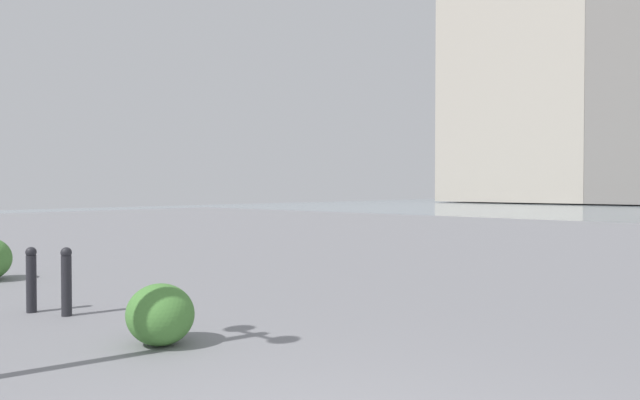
% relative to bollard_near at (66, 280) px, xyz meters
% --- Properties ---
extents(building_annex, '(16.55, 14.81, 31.29)m').
position_rel_bollard_near_xyz_m(building_annex, '(20.21, -63.09, 14.18)').
color(building_annex, '#B2A899').
rests_on(building_annex, ground).
extents(bollard_near, '(0.13, 0.13, 0.83)m').
position_rel_bollard_near_xyz_m(bollard_near, '(0.00, 0.00, 0.00)').
color(bollard_near, '#232328').
rests_on(bollard_near, ground).
extents(bollard_mid, '(0.13, 0.13, 0.81)m').
position_rel_bollard_near_xyz_m(bollard_mid, '(0.52, 0.21, -0.01)').
color(bollard_mid, '#232328').
rests_on(bollard_mid, ground).
extents(shrub_round, '(0.71, 0.64, 0.60)m').
position_rel_bollard_near_xyz_m(shrub_round, '(-1.96, -0.05, -0.13)').
color(shrub_round, '#477F38').
rests_on(shrub_round, ground).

